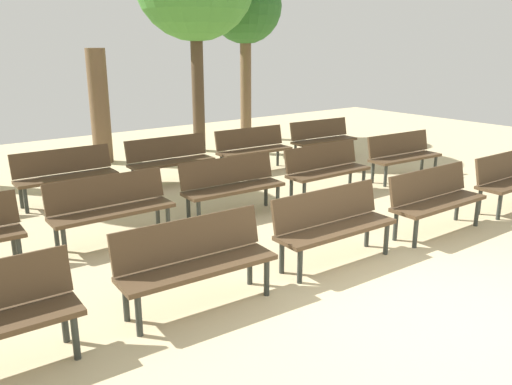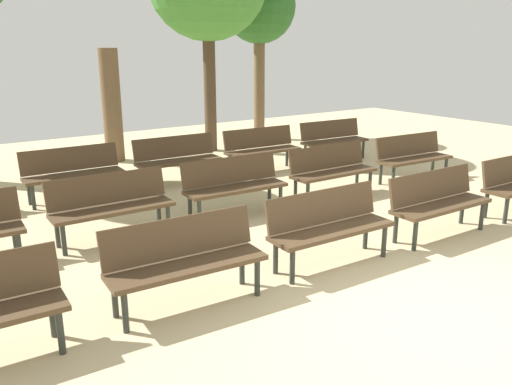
% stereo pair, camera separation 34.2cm
% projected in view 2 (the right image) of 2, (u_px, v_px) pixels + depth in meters
% --- Properties ---
extents(ground_plane, '(24.21, 24.21, 0.00)m').
position_uv_depth(ground_plane, '(436.00, 320.00, 4.96)').
color(ground_plane, '#CCB789').
extents(bench_r0_c1, '(1.63, 0.58, 0.87)m').
position_uv_depth(bench_r0_c1, '(185.00, 257.00, 5.16)').
color(bench_r0_c1, '#4C3823').
rests_on(bench_r0_c1, ground_plane).
extents(bench_r0_c2, '(1.62, 0.54, 0.87)m').
position_uv_depth(bench_r0_c2, '(329.00, 223.00, 6.13)').
color(bench_r0_c2, '#4C3823').
rests_on(bench_r0_c2, ground_plane).
extents(bench_r0_c3, '(1.61, 0.51, 0.87)m').
position_uv_depth(bench_r0_c3, '(438.00, 199.00, 7.05)').
color(bench_r0_c3, '#4C3823').
rests_on(bench_r0_c3, ground_plane).
extents(bench_r1_c1, '(1.61, 0.51, 0.87)m').
position_uv_depth(bench_r1_c1, '(111.00, 203.00, 6.90)').
color(bench_r1_c1, '#4C3823').
rests_on(bench_r1_c1, ground_plane).
extents(bench_r1_c2, '(1.62, 0.57, 0.87)m').
position_uv_depth(bench_r1_c2, '(234.00, 183.00, 7.89)').
color(bench_r1_c2, '#4C3823').
rests_on(bench_r1_c2, ground_plane).
extents(bench_r1_c3, '(1.61, 0.50, 0.87)m').
position_uv_depth(bench_r1_c3, '(331.00, 168.00, 8.82)').
color(bench_r1_c3, '#4C3823').
rests_on(bench_r1_c3, ground_plane).
extents(bench_r1_c4, '(1.63, 0.59, 0.87)m').
position_uv_depth(bench_r1_c4, '(412.00, 155.00, 9.85)').
color(bench_r1_c4, '#4C3823').
rests_on(bench_r1_c4, ground_plane).
extents(bench_r2_c1, '(1.61, 0.52, 0.87)m').
position_uv_depth(bench_r2_c1, '(73.00, 170.00, 8.66)').
color(bench_r2_c1, '#4C3823').
rests_on(bench_r2_c1, ground_plane).
extents(bench_r2_c2, '(1.61, 0.53, 0.87)m').
position_uv_depth(bench_r2_c2, '(177.00, 157.00, 9.67)').
color(bench_r2_c2, '#4C3823').
rests_on(bench_r2_c2, ground_plane).
extents(bench_r2_c3, '(1.62, 0.56, 0.87)m').
position_uv_depth(bench_r2_c3, '(261.00, 147.00, 10.61)').
color(bench_r2_c3, '#4C3823').
rests_on(bench_r2_c3, ground_plane).
extents(bench_r2_c4, '(1.63, 0.58, 0.87)m').
position_uv_depth(bench_r2_c4, '(333.00, 138.00, 11.63)').
color(bench_r2_c4, '#4C3823').
rests_on(bench_r2_c4, ground_plane).
extents(tree_0, '(1.90, 1.90, 4.41)m').
position_uv_depth(tree_0, '(259.00, 9.00, 13.49)').
color(tree_0, brown).
rests_on(tree_0, ground_plane).
extents(tree_1, '(0.42, 0.42, 2.44)m').
position_uv_depth(tree_1, '(112.00, 106.00, 11.34)').
color(tree_1, brown).
rests_on(tree_1, ground_plane).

